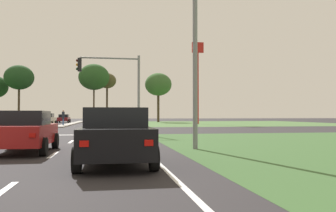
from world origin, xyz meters
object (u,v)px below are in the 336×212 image
treeline_fourth (94,77)px  street_lamp_near (193,31)px  car_beige_second (46,119)px  car_grey_fifth (111,125)px  car_black_seventh (115,136)px  pedestrian_at_median (63,116)px  treeline_third (19,78)px  fastfood_pole_sign (198,65)px  traffic_signal_near_right (116,80)px  car_red_third (25,131)px  car_maroon_near (64,118)px  treeline_sixth (158,85)px  treeline_fifth (107,81)px

treeline_fourth → street_lamp_near: bearing=-83.0°
car_beige_second → car_grey_fifth: size_ratio=1.03×
car_black_seventh → street_lamp_near: (3.32, 4.07, 4.13)m
car_beige_second → street_lamp_near: bearing=109.3°
pedestrian_at_median → treeline_third: size_ratio=0.19×
fastfood_pole_sign → car_grey_fifth: bearing=-114.4°
traffic_signal_near_right → car_grey_fifth: bearing=-96.7°
treeline_third → car_red_third: bearing=-76.2°
traffic_signal_near_right → pedestrian_at_median: traffic_signal_near_right is taller
treeline_fourth → pedestrian_at_median: bearing=-98.6°
car_grey_fifth → traffic_signal_near_right: 4.64m
pedestrian_at_median → treeline_fourth: (2.92, 19.32, 6.94)m
car_grey_fifth → street_lamp_near: size_ratio=0.48×
car_black_seventh → pedestrian_at_median: pedestrian_at_median is taller
car_maroon_near → traffic_signal_near_right: size_ratio=0.80×
car_beige_second → treeline_fourth: (5.22, 17.45, 7.40)m
treeline_sixth → treeline_third: bearing=-168.5°
pedestrian_at_median → treeline_third: bearing=-29.3°
car_beige_second → treeline_sixth: treeline_sixth is taller
street_lamp_near → treeline_fourth: size_ratio=0.84×
car_red_third → car_black_seventh: bearing=-48.7°
traffic_signal_near_right → treeline_third: bearing=113.0°
street_lamp_near → traffic_signal_near_right: bearing=104.6°
treeline_fifth → treeline_sixth: 9.86m
fastfood_pole_sign → car_beige_second: bearing=-166.1°
pedestrian_at_median → fastfood_pole_sign: fastfood_pole_sign is taller
car_maroon_near → treeline_third: 10.17m
car_beige_second → car_black_seventh: size_ratio=0.98×
traffic_signal_near_right → street_lamp_near: size_ratio=0.65×
pedestrian_at_median → treeline_sixth: size_ratio=0.20×
treeline_sixth → car_beige_second: bearing=-130.5°
car_beige_second → treeline_third: 18.25m
car_black_seventh → traffic_signal_near_right: size_ratio=0.78×
car_red_third → treeline_third: 49.78m
car_grey_fifth → treeline_fifth: (-0.42, 43.77, 6.91)m
pedestrian_at_median → treeline_sixth: bearing=-92.0°
fastfood_pole_sign → car_black_seventh: bearing=-107.8°
car_red_third → pedestrian_at_median: size_ratio=2.25×
car_maroon_near → fastfood_pole_sign: bearing=149.4°
car_black_seventh → treeline_fifth: 56.17m
car_grey_fifth → street_lamp_near: bearing=-67.2°
car_red_third → treeline_fourth: bearing=89.4°
treeline_fifth → treeline_sixth: size_ratio=0.97×
car_grey_fifth → treeline_sixth: 46.00m
fastfood_pole_sign → treeline_third: size_ratio=1.29×
fastfood_pole_sign → treeline_fifth: (-13.78, 14.25, -1.40)m
street_lamp_near → treeline_third: 50.99m
pedestrian_at_median → treeline_fourth: 20.74m
street_lamp_near → fastfood_pole_sign: bearing=75.0°
traffic_signal_near_right → treeline_sixth: 42.30m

